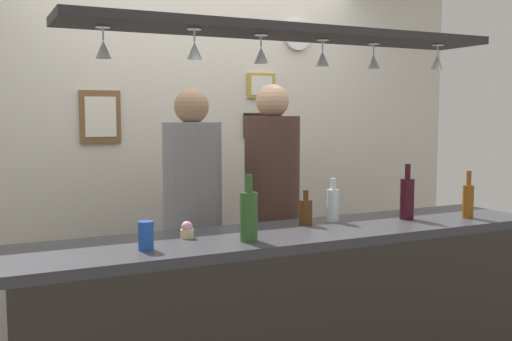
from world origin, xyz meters
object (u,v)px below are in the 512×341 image
(picture_frame_caricature, at_px, (100,117))
(picture_frame_upper_small, at_px, (261,86))
(bottle_beer_amber_tall, at_px, (468,200))
(person_left_grey_shirt, at_px, (193,206))
(cupcake, at_px, (187,230))
(bottle_champagne_green, at_px, (249,215))
(picture_frame_lower_pair, at_px, (263,125))
(person_middle_brown_shirt, at_px, (272,196))
(bottle_soda_clear, at_px, (333,204))
(bottle_wine_dark_red, at_px, (407,197))
(bottle_beer_brown_stubby, at_px, (306,211))
(wall_clock, at_px, (298,35))
(drink_can, at_px, (146,236))

(picture_frame_caricature, bearing_deg, picture_frame_upper_small, 0.00)
(bottle_beer_amber_tall, bearing_deg, person_left_grey_shirt, 146.88)
(bottle_beer_amber_tall, height_order, cupcake, bottle_beer_amber_tall)
(bottle_champagne_green, bearing_deg, picture_frame_lower_pair, 61.64)
(person_middle_brown_shirt, relative_size, bottle_champagne_green, 5.81)
(cupcake, xyz_separation_m, picture_frame_caricature, (-0.12, 1.34, 0.51))
(bottle_champagne_green, relative_size, bottle_soda_clear, 1.30)
(cupcake, bearing_deg, bottle_wine_dark_red, -2.60)
(bottle_beer_brown_stubby, bearing_deg, picture_frame_caricature, 120.83)
(person_middle_brown_shirt, bearing_deg, bottle_soda_clear, -85.70)
(picture_frame_upper_small, relative_size, wall_clock, 1.00)
(person_left_grey_shirt, height_order, picture_frame_lower_pair, person_left_grey_shirt)
(person_middle_brown_shirt, relative_size, bottle_wine_dark_red, 5.81)
(drink_can, xyz_separation_m, picture_frame_upper_small, (1.27, 1.49, 0.71))
(bottle_beer_amber_tall, xyz_separation_m, cupcake, (-1.56, 0.17, -0.06))
(person_middle_brown_shirt, height_order, drink_can, person_middle_brown_shirt)
(bottle_soda_clear, relative_size, bottle_wine_dark_red, 0.77)
(bottle_soda_clear, bearing_deg, bottle_beer_brown_stubby, -174.49)
(person_left_grey_shirt, bearing_deg, bottle_wine_dark_red, -37.08)
(drink_can, height_order, picture_frame_upper_small, picture_frame_upper_small)
(person_middle_brown_shirt, relative_size, bottle_beer_brown_stubby, 9.68)
(person_left_grey_shirt, bearing_deg, picture_frame_caricature, 119.99)
(person_middle_brown_shirt, xyz_separation_m, bottle_champagne_green, (-0.56, -0.85, 0.06))
(person_left_grey_shirt, relative_size, picture_frame_upper_small, 7.75)
(picture_frame_caricature, bearing_deg, bottle_beer_brown_stubby, -59.17)
(person_middle_brown_shirt, bearing_deg, wall_clock, 50.29)
(person_middle_brown_shirt, distance_m, wall_clock, 1.39)
(bottle_beer_amber_tall, bearing_deg, bottle_soda_clear, 162.51)
(person_middle_brown_shirt, xyz_separation_m, bottle_beer_amber_tall, (0.77, -0.84, 0.04))
(person_left_grey_shirt, height_order, bottle_champagne_green, person_left_grey_shirt)
(bottle_champagne_green, bearing_deg, picture_frame_upper_small, 62.04)
(person_middle_brown_shirt, distance_m, bottle_soda_clear, 0.62)
(bottle_champagne_green, relative_size, wall_clock, 1.36)
(bottle_champagne_green, distance_m, wall_clock, 2.14)
(bottle_beer_amber_tall, bearing_deg, bottle_champagne_green, -179.45)
(bottle_beer_amber_tall, relative_size, bottle_beer_brown_stubby, 1.44)
(picture_frame_caricature, bearing_deg, person_middle_brown_shirt, -36.46)
(bottle_soda_clear, height_order, drink_can, bottle_soda_clear)
(bottle_soda_clear, relative_size, picture_frame_upper_small, 1.05)
(wall_clock, bearing_deg, bottle_soda_clear, -111.55)
(drink_can, bearing_deg, bottle_champagne_green, -3.82)
(drink_can, xyz_separation_m, wall_clock, (1.57, 1.49, 1.08))
(bottle_soda_clear, bearing_deg, wall_clock, 68.45)
(person_left_grey_shirt, height_order, picture_frame_upper_small, picture_frame_upper_small)
(picture_frame_lower_pair, bearing_deg, person_middle_brown_shirt, -111.75)
(bottle_beer_amber_tall, bearing_deg, drink_can, 179.42)
(bottle_beer_amber_tall, xyz_separation_m, bottle_beer_brown_stubby, (-0.90, 0.21, -0.03))
(person_left_grey_shirt, distance_m, bottle_wine_dark_red, 1.21)
(person_middle_brown_shirt, xyz_separation_m, picture_frame_upper_small, (0.25, 0.67, 0.71))
(drink_can, relative_size, picture_frame_lower_pair, 0.41)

